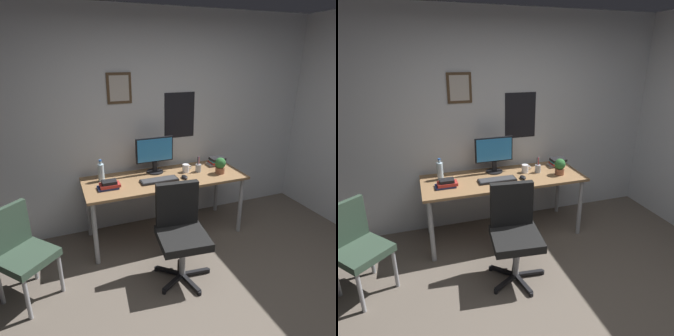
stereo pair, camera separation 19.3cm
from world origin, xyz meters
The scene contains 13 objects.
wall_back centered at (0.00, 2.15, 1.30)m, with size 4.40×0.10×2.60m.
desk centered at (-0.06, 1.72, 0.68)m, with size 1.87×0.71×0.75m.
office_chair centered at (-0.18, 0.97, 0.53)m, with size 0.57×0.57×0.95m.
side_chair centered at (-1.61, 1.20, 0.50)m, with size 0.59×0.59×0.88m.
monitor centered at (-0.12, 1.91, 0.99)m, with size 0.46×0.20×0.43m.
keyboard centered at (-0.16, 1.63, 0.76)m, with size 0.43×0.15×0.03m.
computer_mouse centered at (0.14, 1.60, 0.77)m, with size 0.06×0.11×0.04m.
water_bottle centered at (-0.77, 1.87, 0.86)m, with size 0.07×0.07×0.25m.
coffee_mug_near centered at (0.24, 1.78, 0.80)m, with size 0.12×0.08×0.10m.
potted_plant centered at (0.60, 1.60, 0.86)m, with size 0.13×0.13×0.19m.
pen_cup centered at (0.38, 1.74, 0.81)m, with size 0.07×0.07×0.20m.
book_stack_left centered at (-0.73, 1.63, 0.79)m, with size 0.24×0.14×0.09m.
book_stack_right centered at (0.71, 1.88, 0.80)m, with size 0.22×0.15×0.10m.
Camera 2 is at (-1.01, -1.38, 2.08)m, focal length 32.00 mm.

